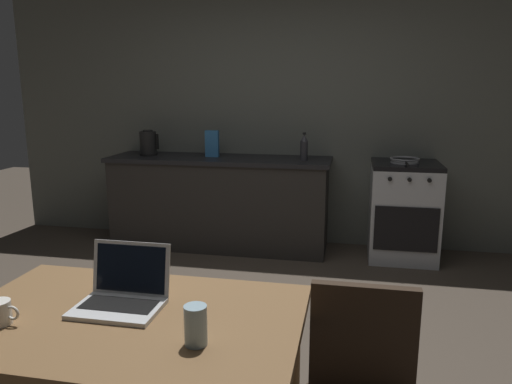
{
  "coord_description": "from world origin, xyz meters",
  "views": [
    {
      "loc": [
        0.68,
        -2.48,
        1.55
      ],
      "look_at": [
        -0.01,
        0.99,
        0.79
      ],
      "focal_mm": 33.87,
      "sensor_mm": 36.0,
      "label": 1
    }
  ],
  "objects_px": {
    "electric_kettle": "(148,143)",
    "cereal_box": "(212,144)",
    "frying_pan": "(405,160)",
    "drinking_glass": "(196,325)",
    "stove_oven": "(403,211)",
    "dining_table": "(128,334)",
    "laptop": "(122,295)",
    "bottle": "(304,147)",
    "coffee_mug": "(0,313)"
  },
  "relations": [
    {
      "from": "bottle",
      "to": "electric_kettle",
      "type": "bearing_deg",
      "value": 178.16
    },
    {
      "from": "stove_oven",
      "to": "drinking_glass",
      "type": "bearing_deg",
      "value": -107.1
    },
    {
      "from": "frying_pan",
      "to": "drinking_glass",
      "type": "distance_m",
      "value": 3.24
    },
    {
      "from": "stove_oven",
      "to": "laptop",
      "type": "relative_size",
      "value": 2.81
    },
    {
      "from": "cereal_box",
      "to": "drinking_glass",
      "type": "bearing_deg",
      "value": -74.63
    },
    {
      "from": "laptop",
      "to": "electric_kettle",
      "type": "relative_size",
      "value": 1.27
    },
    {
      "from": "dining_table",
      "to": "stove_oven",
      "type": "bearing_deg",
      "value": 66.92
    },
    {
      "from": "stove_oven",
      "to": "dining_table",
      "type": "height_order",
      "value": "stove_oven"
    },
    {
      "from": "dining_table",
      "to": "coffee_mug",
      "type": "height_order",
      "value": "coffee_mug"
    },
    {
      "from": "stove_oven",
      "to": "drinking_glass",
      "type": "xyz_separation_m",
      "value": [
        -0.96,
        -3.13,
        0.36
      ]
    },
    {
      "from": "frying_pan",
      "to": "cereal_box",
      "type": "relative_size",
      "value": 1.7
    },
    {
      "from": "coffee_mug",
      "to": "drinking_glass",
      "type": "distance_m",
      "value": 0.72
    },
    {
      "from": "frying_pan",
      "to": "drinking_glass",
      "type": "bearing_deg",
      "value": -106.93
    },
    {
      "from": "dining_table",
      "to": "electric_kettle",
      "type": "bearing_deg",
      "value": 112.05
    },
    {
      "from": "stove_oven",
      "to": "electric_kettle",
      "type": "distance_m",
      "value": 2.55
    },
    {
      "from": "stove_oven",
      "to": "dining_table",
      "type": "bearing_deg",
      "value": -113.08
    },
    {
      "from": "cereal_box",
      "to": "bottle",
      "type": "bearing_deg",
      "value": -4.43
    },
    {
      "from": "frying_pan",
      "to": "coffee_mug",
      "type": "distance_m",
      "value": 3.53
    },
    {
      "from": "stove_oven",
      "to": "dining_table",
      "type": "relative_size",
      "value": 0.7
    },
    {
      "from": "bottle",
      "to": "stove_oven",
      "type": "bearing_deg",
      "value": 2.95
    },
    {
      "from": "coffee_mug",
      "to": "cereal_box",
      "type": "xyz_separation_m",
      "value": [
        -0.15,
        3.15,
        0.25
      ]
    },
    {
      "from": "dining_table",
      "to": "cereal_box",
      "type": "distance_m",
      "value": 3.08
    },
    {
      "from": "dining_table",
      "to": "drinking_glass",
      "type": "relative_size",
      "value": 9.54
    },
    {
      "from": "electric_kettle",
      "to": "bottle",
      "type": "relative_size",
      "value": 0.97
    },
    {
      "from": "stove_oven",
      "to": "cereal_box",
      "type": "distance_m",
      "value": 1.92
    },
    {
      "from": "electric_kettle",
      "to": "frying_pan",
      "type": "bearing_deg",
      "value": -0.65
    },
    {
      "from": "dining_table",
      "to": "cereal_box",
      "type": "xyz_separation_m",
      "value": [
        -0.55,
        3.01,
        0.36
      ]
    },
    {
      "from": "dining_table",
      "to": "drinking_glass",
      "type": "height_order",
      "value": "drinking_glass"
    },
    {
      "from": "dining_table",
      "to": "laptop",
      "type": "relative_size",
      "value": 3.99
    },
    {
      "from": "electric_kettle",
      "to": "cereal_box",
      "type": "xyz_separation_m",
      "value": [
        0.66,
        0.02,
        0.01
      ]
    },
    {
      "from": "bottle",
      "to": "dining_table",
      "type": "bearing_deg",
      "value": -96.77
    },
    {
      "from": "dining_table",
      "to": "frying_pan",
      "type": "bearing_deg",
      "value": 67.03
    },
    {
      "from": "stove_oven",
      "to": "frying_pan",
      "type": "bearing_deg",
      "value": -125.17
    },
    {
      "from": "drinking_glass",
      "to": "cereal_box",
      "type": "height_order",
      "value": "cereal_box"
    },
    {
      "from": "stove_oven",
      "to": "electric_kettle",
      "type": "height_order",
      "value": "electric_kettle"
    },
    {
      "from": "laptop",
      "to": "bottle",
      "type": "bearing_deg",
      "value": 88.73
    },
    {
      "from": "laptop",
      "to": "coffee_mug",
      "type": "bearing_deg",
      "value": -141.54
    },
    {
      "from": "laptop",
      "to": "coffee_mug",
      "type": "relative_size",
      "value": 2.64
    },
    {
      "from": "stove_oven",
      "to": "frying_pan",
      "type": "xyz_separation_m",
      "value": [
        -0.02,
        -0.03,
        0.47
      ]
    },
    {
      "from": "frying_pan",
      "to": "cereal_box",
      "type": "distance_m",
      "value": 1.81
    },
    {
      "from": "bottle",
      "to": "frying_pan",
      "type": "xyz_separation_m",
      "value": [
        0.91,
        0.02,
        -0.1
      ]
    },
    {
      "from": "bottle",
      "to": "frying_pan",
      "type": "distance_m",
      "value": 0.91
    },
    {
      "from": "laptop",
      "to": "frying_pan",
      "type": "distance_m",
      "value": 3.17
    },
    {
      "from": "drinking_glass",
      "to": "cereal_box",
      "type": "relative_size",
      "value": 0.52
    },
    {
      "from": "electric_kettle",
      "to": "dining_table",
      "type": "bearing_deg",
      "value": -67.95
    },
    {
      "from": "dining_table",
      "to": "laptop",
      "type": "distance_m",
      "value": 0.15
    },
    {
      "from": "frying_pan",
      "to": "cereal_box",
      "type": "height_order",
      "value": "cereal_box"
    },
    {
      "from": "electric_kettle",
      "to": "cereal_box",
      "type": "relative_size",
      "value": 0.98
    },
    {
      "from": "coffee_mug",
      "to": "drinking_glass",
      "type": "xyz_separation_m",
      "value": [
        0.72,
        0.01,
        0.02
      ]
    },
    {
      "from": "stove_oven",
      "to": "drinking_glass",
      "type": "relative_size",
      "value": 6.71
    }
  ]
}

